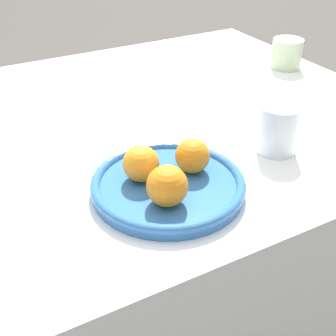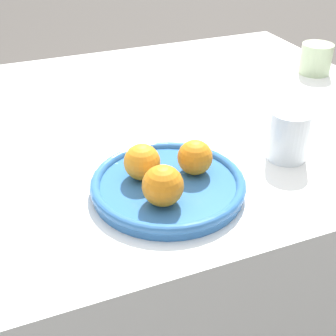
# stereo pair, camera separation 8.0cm
# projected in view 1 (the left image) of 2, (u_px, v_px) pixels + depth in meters

# --- Properties ---
(table) EXTENTS (1.45, 0.98, 0.74)m
(table) POSITION_uv_depth(u_px,v_px,m) (105.00, 253.00, 1.23)
(table) COLOR white
(table) RESTS_ON ground_plane
(fruit_platter) EXTENTS (0.27, 0.27, 0.03)m
(fruit_platter) POSITION_uv_depth(u_px,v_px,m) (168.00, 185.00, 0.82)
(fruit_platter) COLOR #336BAD
(fruit_platter) RESTS_ON table
(orange_0) EXTENTS (0.07, 0.07, 0.07)m
(orange_0) POSITION_uv_depth(u_px,v_px,m) (168.00, 186.00, 0.75)
(orange_0) COLOR orange
(orange_0) RESTS_ON fruit_platter
(orange_1) EXTENTS (0.06, 0.06, 0.06)m
(orange_1) POSITION_uv_depth(u_px,v_px,m) (141.00, 164.00, 0.81)
(orange_1) COLOR orange
(orange_1) RESTS_ON fruit_platter
(orange_2) EXTENTS (0.06, 0.06, 0.06)m
(orange_2) POSITION_uv_depth(u_px,v_px,m) (192.00, 156.00, 0.83)
(orange_2) COLOR orange
(orange_2) RESTS_ON fruit_platter
(water_glass) EXTENTS (0.08, 0.08, 0.10)m
(water_glass) POSITION_uv_depth(u_px,v_px,m) (278.00, 129.00, 0.92)
(water_glass) COLOR silver
(water_glass) RESTS_ON table
(cup_1) EXTENTS (0.09, 0.09, 0.08)m
(cup_1) POSITION_uv_depth(u_px,v_px,m) (287.00, 53.00, 1.33)
(cup_1) COLOR #B7CC9E
(cup_1) RESTS_ON table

